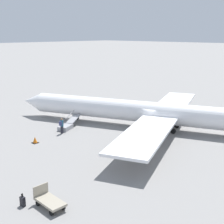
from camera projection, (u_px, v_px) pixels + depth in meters
name	position (u px, v px, depth m)	size (l,w,h in m)	color
ground_plane	(150.00, 128.00, 36.41)	(600.00, 600.00, 0.00)	gray
airplane_main	(158.00, 113.00, 35.60)	(33.67, 26.69, 6.40)	white
boarding_stairs	(67.00, 126.00, 36.08)	(2.44, 4.10, 1.63)	#99999E
passenger	(62.00, 125.00, 34.16)	(0.44, 0.57, 1.74)	#23232D
luggage_cart	(49.00, 200.00, 19.81)	(2.24, 1.17, 1.22)	#9E937F
suitcase	(23.00, 201.00, 19.95)	(0.37, 0.24, 0.88)	black
traffic_cone_near_stairs	(35.00, 140.00, 31.40)	(0.60, 0.60, 0.66)	black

